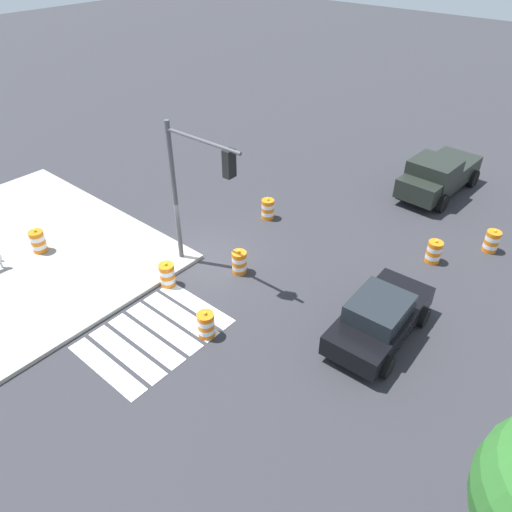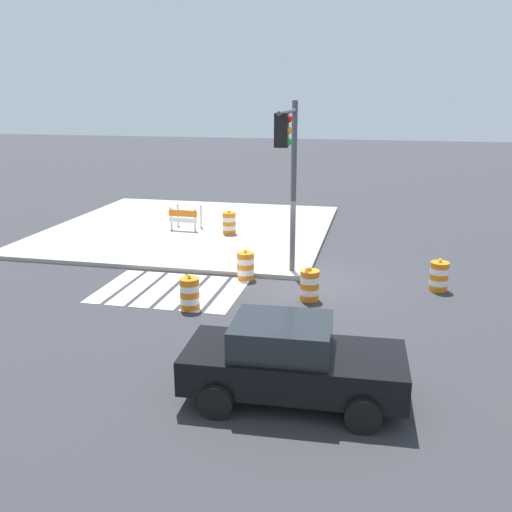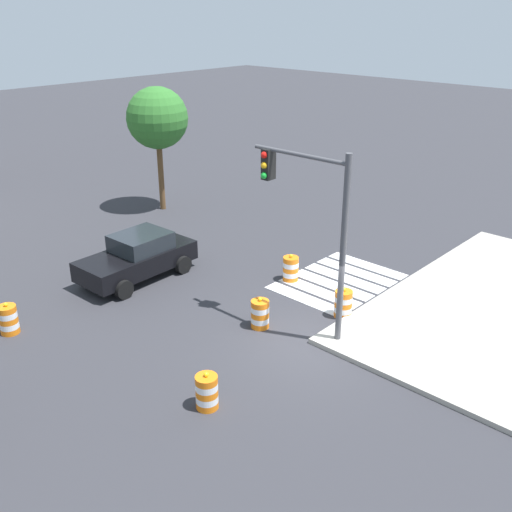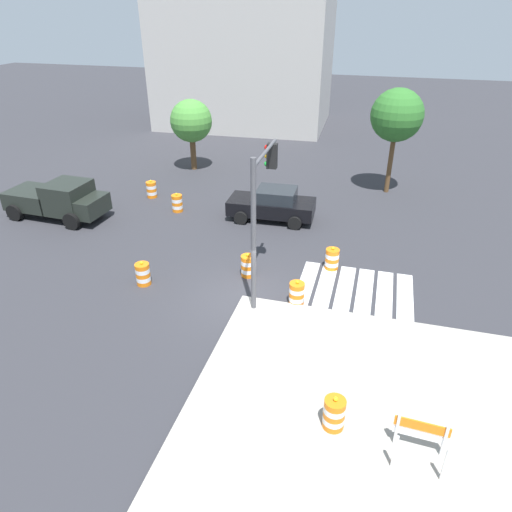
% 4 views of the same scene
% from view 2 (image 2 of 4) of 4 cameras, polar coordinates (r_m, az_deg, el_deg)
% --- Properties ---
extents(ground_plane, '(120.00, 120.00, 0.00)m').
position_cam_2_polar(ground_plane, '(18.42, 5.19, -2.55)').
color(ground_plane, '#2D2D33').
extents(sidewalk_corner, '(12.00, 12.00, 0.15)m').
position_cam_2_polar(sidewalk_corner, '(25.37, -6.58, 2.76)').
color(sidewalk_corner, '#9E998E').
rests_on(sidewalk_corner, ground).
extents(crosswalk_stripes, '(4.35, 3.20, 0.02)m').
position_cam_2_polar(crosswalk_stripes, '(17.69, -8.57, -3.43)').
color(crosswalk_stripes, silver).
rests_on(crosswalk_stripes, ground).
extents(sports_car, '(4.37, 2.27, 1.63)m').
position_cam_2_polar(sports_car, '(11.29, 3.55, -10.46)').
color(sports_car, black).
rests_on(sports_car, ground).
extents(traffic_barrel_near_corner, '(0.56, 0.56, 1.02)m').
position_cam_2_polar(traffic_barrel_near_corner, '(16.01, -6.69, -3.77)').
color(traffic_barrel_near_corner, orange).
rests_on(traffic_barrel_near_corner, ground).
extents(traffic_barrel_crosswalk_end, '(0.56, 0.56, 1.02)m').
position_cam_2_polar(traffic_barrel_crosswalk_end, '(18.43, -1.05, -0.99)').
color(traffic_barrel_crosswalk_end, orange).
rests_on(traffic_barrel_crosswalk_end, ground).
extents(traffic_barrel_median_far, '(0.56, 0.56, 1.02)m').
position_cam_2_polar(traffic_barrel_median_far, '(16.66, 5.42, -2.94)').
color(traffic_barrel_median_far, orange).
rests_on(traffic_barrel_median_far, ground).
extents(traffic_barrel_far_curb, '(0.56, 0.56, 1.02)m').
position_cam_2_polar(traffic_barrel_far_curb, '(18.27, 17.92, -1.95)').
color(traffic_barrel_far_curb, orange).
rests_on(traffic_barrel_far_curb, ground).
extents(traffic_barrel_on_sidewalk, '(0.56, 0.56, 1.02)m').
position_cam_2_polar(traffic_barrel_on_sidewalk, '(23.91, -2.71, 3.33)').
color(traffic_barrel_on_sidewalk, orange).
rests_on(traffic_barrel_on_sidewalk, sidewalk_corner).
extents(construction_barricade, '(1.30, 0.85, 1.00)m').
position_cam_2_polar(construction_barricade, '(24.76, -7.22, 3.94)').
color(construction_barricade, silver).
rests_on(construction_barricade, sidewalk_corner).
extents(traffic_light_pole, '(0.47, 3.29, 5.50)m').
position_cam_2_polar(traffic_light_pole, '(17.12, 3.39, 9.51)').
color(traffic_light_pole, '#4C4C51').
rests_on(traffic_light_pole, sidewalk_corner).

